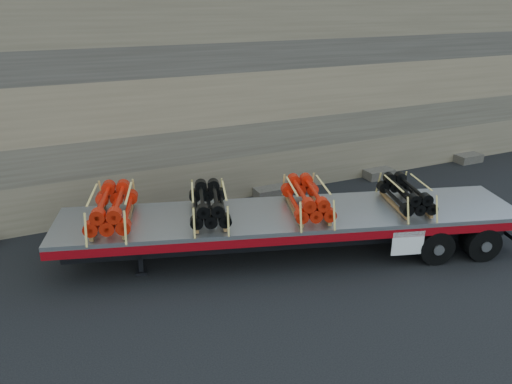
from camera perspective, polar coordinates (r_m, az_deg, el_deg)
ground at (r=14.17m, az=2.80°, el=-8.34°), size 120.00×120.00×0.00m
rock_wall at (r=18.62m, az=-6.38°, el=10.44°), size 44.00×3.00×7.00m
trailer at (r=14.49m, az=3.94°, el=-4.72°), size 13.25×6.21×1.31m
bundle_front at (r=13.94m, az=-16.12°, el=-1.85°), size 1.77×2.54×0.82m
bundle_midfront at (r=13.80m, az=-5.40°, el=-1.45°), size 1.63×2.34×0.75m
bundle_midrear at (r=14.15m, az=5.85°, el=-0.81°), size 1.68×2.41×0.78m
bundle_rear at (r=15.10m, az=16.75°, el=-0.31°), size 1.54×2.21×0.71m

